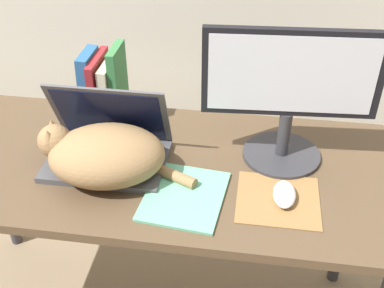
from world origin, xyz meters
name	(u,v)px	position (x,y,z in m)	size (l,w,h in m)	color
desk	(147,182)	(0.00, 0.30, 0.63)	(1.43, 0.61, 0.70)	brown
laptop	(108,146)	(-0.11, 0.30, 0.75)	(0.34, 0.24, 0.23)	#4C4C51
cat	(104,154)	(-0.09, 0.23, 0.78)	(0.44, 0.29, 0.15)	#99754C
external_monitor	(290,92)	(0.39, 0.39, 0.92)	(0.47, 0.23, 0.39)	#333338
mousepad	(278,200)	(0.38, 0.19, 0.70)	(0.22, 0.20, 0.00)	olive
computer_mouse	(284,194)	(0.39, 0.20, 0.72)	(0.06, 0.11, 0.03)	silver
book_row	(104,88)	(-0.18, 0.52, 0.81)	(0.13, 0.17, 0.25)	#285B93
notepad	(184,196)	(0.14, 0.17, 0.71)	(0.23, 0.26, 0.01)	#6BBC93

